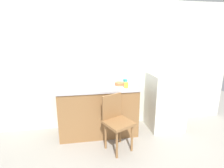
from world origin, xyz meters
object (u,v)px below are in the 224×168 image
Objects in this scene: terracotta_bowl at (119,84)px; cup_yellow at (126,85)px; chair at (116,120)px; refrigerator at (165,101)px; dish_tray at (96,85)px; cup_teal at (125,81)px.

terracotta_bowl is 1.83× the size of cup_yellow.
chair is 5.06× the size of terracotta_bowl.
terracotta_bowl is (-0.91, 0.04, 0.38)m from refrigerator.
cup_teal reaches higher than dish_tray.
cup_yellow is at bearing -100.61° from cup_teal.
terracotta_bowl is (0.17, 0.58, 0.44)m from chair.
chair is (-1.08, -0.54, -0.05)m from refrigerator.
refrigerator reaches higher than cup_yellow.
cup_teal reaches higher than terracotta_bowl.
refrigerator is 6.26× the size of terracotta_bowl.
refrigerator is 0.93m from cup_yellow.
chair is at bearing -63.33° from dish_tray.
cup_teal reaches higher than chair.
cup_teal is at bearing 40.05° from chair.
refrigerator is 0.99m from terracotta_bowl.
cup_teal is (0.31, 0.71, 0.45)m from chair.
chair is at bearing -153.53° from refrigerator.
refrigerator is at bearing -12.66° from cup_teal.
terracotta_bowl is at bearing 177.48° from refrigerator.
terracotta_bowl is at bearing 47.57° from chair.
chair is 3.18× the size of dish_tray.
cup_yellow is at bearing -169.70° from refrigerator.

